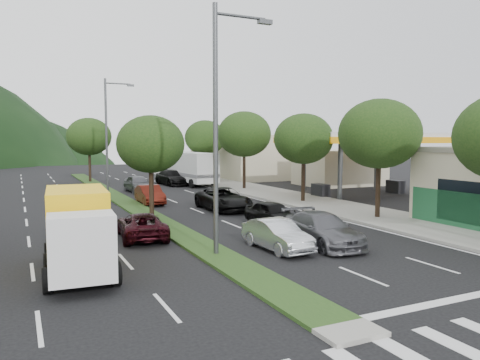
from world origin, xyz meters
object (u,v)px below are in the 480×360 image
tree_med_far (89,137)px  box_truck (78,233)px  car_queue_d (223,199)px  car_queue_e (138,184)px  suv_maroon (142,226)px  tree_r_b (379,134)px  sedan_silver (277,235)px  tree_r_e (205,138)px  tree_r_d (244,134)px  streetlight_mid (109,129)px  car_queue_c (150,195)px  tree_r_c (304,139)px  streetlight_near (220,118)px  tree_med_near (151,144)px  motorhome (190,168)px  car_queue_b (323,229)px  car_queue_f (172,178)px  car_queue_a (273,214)px

tree_med_far → box_truck: (-5.27, -35.87, -3.63)m
car_queue_d → car_queue_e: size_ratio=1.21×
suv_maroon → tree_r_b: bearing=-176.4°
sedan_silver → tree_med_far: bearing=91.6°
tree_r_b → tree_r_e: 28.00m
tree_r_d → car_queue_d: size_ratio=1.33×
streetlight_mid → car_queue_c: streetlight_mid is taller
tree_r_c → car_queue_e: bearing=127.8°
tree_r_b → tree_r_d: bearing=90.0°
tree_r_d → streetlight_near: bearing=-118.2°
tree_med_near → car_queue_e: tree_med_near is taller
car_queue_c → car_queue_e: car_queue_e is taller
motorhome → car_queue_e: bearing=-149.6°
tree_r_d → tree_r_e: 10.00m
suv_maroon → car_queue_b: size_ratio=0.90×
car_queue_f → sedan_silver: bearing=-104.7°
streetlight_near → streetlight_mid: bearing=90.0°
tree_r_e → suv_maroon: size_ratio=1.51×
motorhome → tree_r_d: bearing=-70.8°
tree_r_d → streetlight_mid: streetlight_mid is taller
car_queue_c → car_queue_e: bearing=84.2°
tree_med_near → streetlight_mid: streetlight_mid is taller
tree_med_far → car_queue_e: 12.78m
tree_r_b → sedan_silver: (-9.24, -4.13, -4.39)m
tree_med_far → car_queue_f: tree_med_far is taller
tree_r_b → sedan_silver: size_ratio=1.76×
sedan_silver → car_queue_d: bearing=75.2°
tree_r_d → box_truck: size_ratio=1.19×
car_queue_d → streetlight_near: bearing=-113.1°
car_queue_b → car_queue_d: size_ratio=0.92×
tree_r_c → suv_maroon: 16.25m
suv_maroon → car_queue_f: car_queue_f is taller
streetlight_near → car_queue_c: bearing=85.4°
streetlight_near → motorhome: bearing=73.0°
tree_med_far → car_queue_a: tree_med_far is taller
suv_maroon → box_truck: box_truck is taller
tree_r_e → tree_med_near: bearing=-118.6°
car_queue_c → car_queue_d: car_queue_d is taller
tree_r_e → streetlight_near: size_ratio=0.67×
car_queue_f → car_queue_e: bearing=-139.3°
car_queue_a → car_queue_d: 6.47m
car_queue_a → streetlight_mid: bearing=99.6°
tree_med_near → box_truck: tree_med_near is taller
car_queue_e → tree_r_e: bearing=36.2°
tree_med_far → streetlight_mid: (0.21, -11.00, 0.58)m
suv_maroon → car_queue_c: size_ratio=1.07×
sedan_silver → streetlight_mid: bearing=93.1°
car_queue_a → car_queue_d: size_ratio=0.74×
tree_med_far → car_queue_d: tree_med_far is taller
tree_med_near → car_queue_f: size_ratio=1.13×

